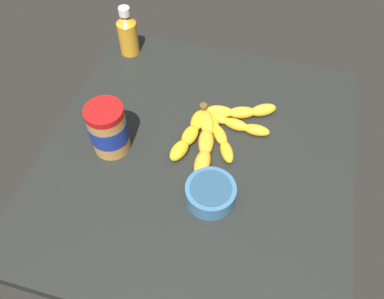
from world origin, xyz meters
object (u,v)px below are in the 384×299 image
banana_bunch (215,130)px  honey_bottle (128,33)px  small_bowl (210,193)px  peanut_butter_jar (108,129)px

banana_bunch → honey_bottle: honey_bottle is taller
small_bowl → peanut_butter_jar: bearing=163.5°
banana_bunch → small_bowl: size_ratio=2.49×
banana_bunch → honey_bottle: size_ratio=1.88×
banana_bunch → peanut_butter_jar: size_ratio=2.10×
honey_bottle → small_bowl: (35.23, -42.71, -4.28)cm
small_bowl → banana_bunch: bearing=99.8°
peanut_butter_jar → small_bowl: size_ratio=1.18×
honey_bottle → small_bowl: honey_bottle is taller
banana_bunch → peanut_butter_jar: bearing=-156.5°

